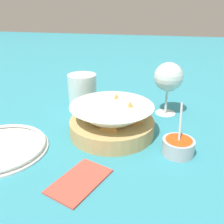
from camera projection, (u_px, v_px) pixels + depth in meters
ground_plane at (121, 134)px, 0.63m from camera, size 4.00×4.00×0.00m
food_basket at (112, 121)px, 0.62m from camera, size 0.21×0.21×0.09m
sauce_cup at (178, 146)px, 0.54m from camera, size 0.07×0.07×0.11m
wine_glass at (168, 78)px, 0.70m from camera, size 0.08×0.08×0.15m
beer_mug at (83, 92)px, 0.78m from camera, size 0.13×0.09×0.10m
napkin at (80, 180)px, 0.46m from camera, size 0.14×0.11×0.01m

